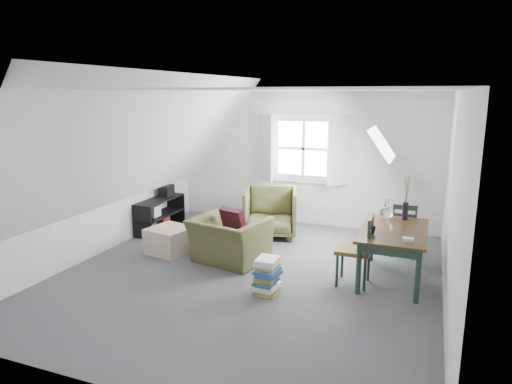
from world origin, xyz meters
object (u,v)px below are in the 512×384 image
at_px(ottoman, 170,240).
at_px(media_shelf, 159,216).
at_px(armchair_far, 270,235).
at_px(magazine_stack, 267,276).
at_px(dining_table, 394,236).
at_px(dining_chair_near, 357,249).
at_px(armchair_near, 230,261).
at_px(dining_chair_far, 404,228).

xyz_separation_m(ottoman, media_shelf, (-0.81, 0.93, 0.06)).
height_order(armchair_far, magazine_stack, magazine_stack).
distance_m(dining_table, dining_chair_near, 0.55).
bearing_deg(magazine_stack, ottoman, 156.41).
xyz_separation_m(armchair_near, ottoman, (-1.04, 0.03, 0.20)).
relative_size(armchair_near, ottoman, 1.71).
bearing_deg(dining_chair_near, ottoman, -99.60).
bearing_deg(media_shelf, dining_chair_near, -13.86).
xyz_separation_m(dining_table, magazine_stack, (-1.41, -1.00, -0.39)).
height_order(armchair_far, dining_chair_far, dining_chair_far).
height_order(armchair_near, magazine_stack, magazine_stack).
bearing_deg(dining_table, armchair_far, 149.43).
height_order(ottoman, dining_table, dining_table).
height_order(dining_chair_far, magazine_stack, dining_chair_far).
bearing_deg(dining_chair_near, magazine_stack, -62.17).
bearing_deg(dining_table, armchair_near, -176.13).
relative_size(armchair_near, dining_chair_far, 1.21).
height_order(dining_chair_far, media_shelf, dining_chair_far).
bearing_deg(armchair_far, media_shelf, 176.63).
xyz_separation_m(armchair_far, magazine_stack, (0.76, -2.26, 0.22)).
height_order(armchair_near, ottoman, ottoman).
bearing_deg(dining_chair_far, magazine_stack, 41.64).
xyz_separation_m(armchair_far, ottoman, (-1.17, -1.41, 0.20)).
distance_m(armchair_far, magazine_stack, 2.39).
bearing_deg(armchair_near, dining_chair_far, -141.59).
relative_size(dining_chair_far, media_shelf, 0.74).
xyz_separation_m(dining_table, dining_chair_far, (0.08, 1.01, -0.17)).
bearing_deg(magazine_stack, armchair_far, 108.68).
bearing_deg(armchair_near, ottoman, 10.61).
height_order(armchair_far, dining_chair_near, dining_chair_near).
relative_size(armchair_far, media_shelf, 0.81).
relative_size(armchair_far, magazine_stack, 2.08).
bearing_deg(dining_chair_far, media_shelf, -8.61).
distance_m(dining_chair_near, magazine_stack, 1.22).
height_order(dining_chair_near, media_shelf, dining_chair_near).
xyz_separation_m(armchair_far, dining_chair_far, (2.26, -0.25, 0.44)).
height_order(armchair_near, dining_chair_far, dining_chair_far).
xyz_separation_m(dining_chair_far, media_shelf, (-4.24, -0.23, -0.18)).
distance_m(armchair_far, media_shelf, 2.06).
height_order(dining_table, dining_chair_far, dining_chair_far).
relative_size(ottoman, magazine_stack, 1.34).
relative_size(armchair_near, armchair_far, 1.11).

